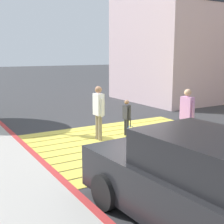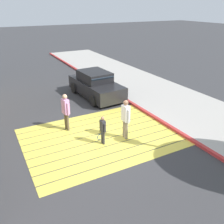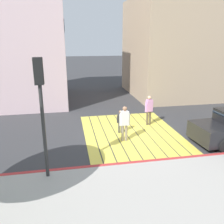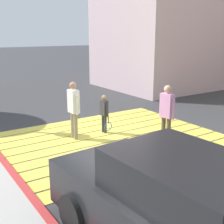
{
  "view_description": "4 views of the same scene",
  "coord_description": "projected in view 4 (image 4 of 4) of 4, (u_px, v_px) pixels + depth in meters",
  "views": [
    {
      "loc": [
        -5.49,
        -7.89,
        2.76
      ],
      "look_at": [
        -0.43,
        0.58,
        0.88
      ],
      "focal_mm": 49.34,
      "sensor_mm": 36.0,
      "label": 1
    },
    {
      "loc": [
        3.95,
        8.45,
        5.34
      ],
      "look_at": [
        -0.43,
        0.31,
        1.23
      ],
      "focal_mm": 39.26,
      "sensor_mm": 36.0,
      "label": 2
    },
    {
      "loc": [
        -11.27,
        3.17,
        4.77
      ],
      "look_at": [
        0.61,
        0.91,
        1.03
      ],
      "focal_mm": 37.92,
      "sensor_mm": 36.0,
      "label": 3
    },
    {
      "loc": [
        -4.85,
        -7.37,
        3.16
      ],
      "look_at": [
        0.25,
        0.28,
        0.74
      ],
      "focal_mm": 48.82,
      "sensor_mm": 36.0,
      "label": 4
    }
  ],
  "objects": [
    {
      "name": "pedestrian_adult_trailing",
      "position": [
        167.0,
        111.0,
        8.57
      ],
      "size": [
        0.28,
        0.5,
        1.74
      ],
      "color": "brown",
      "rests_on": "ground"
    },
    {
      "name": "ground_plane",
      "position": [
        110.0,
        138.0,
        9.33
      ],
      "size": [
        120.0,
        120.0,
        0.0
      ],
      "primitive_type": "plane",
      "color": "#38383A"
    },
    {
      "name": "curb_painted",
      "position": [
        2.0,
        160.0,
        7.57
      ],
      "size": [
        0.16,
        40.0,
        0.13
      ],
      "primitive_type": "cube",
      "color": "#BC3333",
      "rests_on": "ground"
    },
    {
      "name": "car_parked_near_curb",
      "position": [
        177.0,
        210.0,
        4.27
      ],
      "size": [
        2.18,
        4.4,
        1.57
      ],
      "color": "black",
      "rests_on": "ground"
    },
    {
      "name": "crosswalk_stripes",
      "position": [
        110.0,
        138.0,
        9.33
      ],
      "size": [
        6.4,
        4.9,
        0.01
      ],
      "color": "#EAD64C",
      "rests_on": "ground"
    },
    {
      "name": "pedestrian_adult_lead",
      "position": [
        74.0,
        106.0,
        9.05
      ],
      "size": [
        0.24,
        0.51,
        1.75
      ],
      "color": "gray",
      "rests_on": "ground"
    },
    {
      "name": "pedestrian_child_with_racket",
      "position": [
        104.0,
        112.0,
        9.67
      ],
      "size": [
        0.28,
        0.38,
        1.24
      ],
      "color": "#333338",
      "rests_on": "ground"
    }
  ]
}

